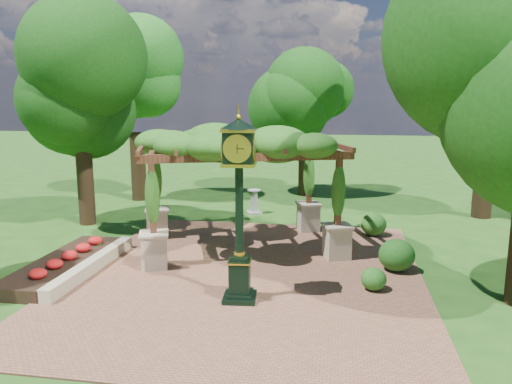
# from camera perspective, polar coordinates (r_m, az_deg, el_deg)

# --- Properties ---
(ground) EXTENTS (120.00, 120.00, 0.00)m
(ground) POSITION_cam_1_polar(r_m,az_deg,el_deg) (13.84, -1.74, -10.89)
(ground) COLOR #1E4714
(ground) RESTS_ON ground
(brick_plaza) EXTENTS (10.00, 12.00, 0.04)m
(brick_plaza) POSITION_cam_1_polar(r_m,az_deg,el_deg) (14.76, -0.97, -9.42)
(brick_plaza) COLOR brown
(brick_plaza) RESTS_ON ground
(border_wall) EXTENTS (0.35, 5.00, 0.40)m
(border_wall) POSITION_cam_1_polar(r_m,az_deg,el_deg) (15.72, -18.22, -8.01)
(border_wall) COLOR #C6B793
(border_wall) RESTS_ON ground
(flower_bed) EXTENTS (1.50, 5.00, 0.36)m
(flower_bed) POSITION_cam_1_polar(r_m,az_deg,el_deg) (16.15, -21.08, -7.76)
(flower_bed) COLOR red
(flower_bed) RESTS_ON ground
(pedestal_clock) EXTENTS (1.00, 1.00, 4.67)m
(pedestal_clock) POSITION_cam_1_polar(r_m,az_deg,el_deg) (12.19, -1.94, -0.17)
(pedestal_clock) COLOR black
(pedestal_clock) RESTS_ON brick_plaza
(pergola) EXTENTS (7.64, 6.07, 4.19)m
(pergola) POSITION_cam_1_polar(r_m,az_deg,el_deg) (16.70, -1.79, 4.96)
(pergola) COLOR #C7B594
(pergola) RESTS_ON brick_plaza
(sundial) EXTENTS (0.80, 0.80, 1.10)m
(sundial) POSITION_cam_1_polar(r_m,az_deg,el_deg) (22.31, -0.22, -1.27)
(sundial) COLOR gray
(sundial) RESTS_ON ground
(shrub_front) EXTENTS (0.77, 0.77, 0.61)m
(shrub_front) POSITION_cam_1_polar(r_m,az_deg,el_deg) (13.85, 13.30, -9.65)
(shrub_front) COLOR #25601B
(shrub_front) RESTS_ON brick_plaza
(shrub_mid) EXTENTS (1.15, 1.15, 0.96)m
(shrub_mid) POSITION_cam_1_polar(r_m,az_deg,el_deg) (15.45, 15.79, -6.95)
(shrub_mid) COLOR #1C4D15
(shrub_mid) RESTS_ON brick_plaza
(shrub_back) EXTENTS (1.13, 1.13, 0.85)m
(shrub_back) POSITION_cam_1_polar(r_m,az_deg,el_deg) (19.13, 13.30, -3.62)
(shrub_back) COLOR #29621C
(shrub_back) RESTS_ON brick_plaza
(tree_west_near) EXTENTS (4.34, 4.34, 8.03)m
(tree_west_near) POSITION_cam_1_polar(r_m,az_deg,el_deg) (21.14, -19.53, 11.21)
(tree_west_near) COLOR #332114
(tree_west_near) RESTS_ON ground
(tree_west_far) EXTENTS (3.83, 3.83, 8.82)m
(tree_west_far) POSITION_cam_1_polar(r_m,az_deg,el_deg) (25.69, -13.72, 12.42)
(tree_west_far) COLOR black
(tree_west_far) RESTS_ON ground
(tree_north) EXTENTS (3.90, 3.90, 7.81)m
(tree_north) POSITION_cam_1_polar(r_m,az_deg,el_deg) (26.41, 5.75, 11.14)
(tree_north) COLOR #362615
(tree_north) RESTS_ON ground
(tree_east_far) EXTENTS (5.64, 5.64, 11.28)m
(tree_east_far) POSITION_cam_1_polar(r_m,az_deg,el_deg) (23.47, 25.77, 16.15)
(tree_east_far) COLOR black
(tree_east_far) RESTS_ON ground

